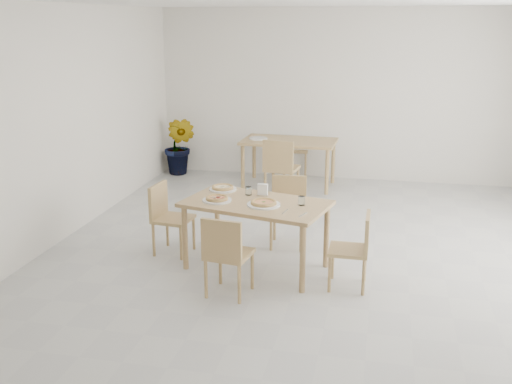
% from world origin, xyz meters
% --- Properties ---
extents(main_table, '(1.65, 1.17, 0.75)m').
position_xyz_m(main_table, '(-0.49, -0.56, 0.67)').
color(main_table, tan).
rests_on(main_table, ground).
extents(chair_south, '(0.46, 0.46, 0.82)m').
position_xyz_m(chair_south, '(-0.62, -1.31, 0.48)').
color(chair_south, tan).
rests_on(chair_south, ground).
extents(chair_north, '(0.43, 0.43, 0.82)m').
position_xyz_m(chair_north, '(-0.27, 0.23, 0.48)').
color(chair_north, tan).
rests_on(chair_north, ground).
extents(chair_west, '(0.44, 0.44, 0.81)m').
position_xyz_m(chair_west, '(-1.59, -0.33, 0.47)').
color(chair_west, tan).
rests_on(chair_west, ground).
extents(chair_east, '(0.39, 0.39, 0.78)m').
position_xyz_m(chair_east, '(0.58, -0.84, 0.45)').
color(chair_east, tan).
rests_on(chair_east, ground).
extents(plate_margherita, '(0.35, 0.35, 0.02)m').
position_xyz_m(plate_margherita, '(-0.39, -0.67, 0.76)').
color(plate_margherita, white).
rests_on(plate_margherita, main_table).
extents(plate_mushroom, '(0.31, 0.31, 0.02)m').
position_xyz_m(plate_mushroom, '(-0.96, -0.19, 0.76)').
color(plate_mushroom, white).
rests_on(plate_mushroom, main_table).
extents(plate_pepperoni, '(0.31, 0.31, 0.02)m').
position_xyz_m(plate_pepperoni, '(-0.91, -0.62, 0.76)').
color(plate_pepperoni, white).
rests_on(plate_pepperoni, main_table).
extents(pizza_margherita, '(0.33, 0.33, 0.03)m').
position_xyz_m(pizza_margherita, '(-0.39, -0.67, 0.78)').
color(pizza_margherita, '#EDCA6F').
rests_on(pizza_margherita, plate_margherita).
extents(pizza_mushroom, '(0.25, 0.25, 0.03)m').
position_xyz_m(pizza_mushroom, '(-0.96, -0.19, 0.78)').
color(pizza_mushroom, '#EDCA6F').
rests_on(pizza_mushroom, plate_mushroom).
extents(pizza_pepperoni, '(0.30, 0.30, 0.03)m').
position_xyz_m(pizza_pepperoni, '(-0.91, -0.62, 0.78)').
color(pizza_pepperoni, '#EDCA6F').
rests_on(pizza_pepperoni, plate_pepperoni).
extents(tumbler_a, '(0.07, 0.07, 0.09)m').
position_xyz_m(tumbler_a, '(-0.63, -0.32, 0.80)').
color(tumbler_a, white).
rests_on(tumbler_a, main_table).
extents(tumbler_b, '(0.07, 0.07, 0.09)m').
position_xyz_m(tumbler_b, '(-0.01, -0.57, 0.80)').
color(tumbler_b, white).
rests_on(tumbler_b, main_table).
extents(napkin_holder, '(0.12, 0.06, 0.13)m').
position_xyz_m(napkin_holder, '(-0.47, -0.32, 0.81)').
color(napkin_holder, silver).
rests_on(napkin_holder, main_table).
extents(fork_a, '(0.07, 0.16, 0.01)m').
position_xyz_m(fork_a, '(0.05, -0.90, 0.75)').
color(fork_a, silver).
rests_on(fork_a, main_table).
extents(fork_b, '(0.04, 0.17, 0.01)m').
position_xyz_m(fork_b, '(-0.14, -0.83, 0.75)').
color(fork_b, silver).
rests_on(fork_b, main_table).
extents(second_table, '(1.52, 0.91, 0.75)m').
position_xyz_m(second_table, '(-0.69, 2.82, 0.67)').
color(second_table, tan).
rests_on(second_table, ground).
extents(chair_back_s, '(0.51, 0.51, 0.93)m').
position_xyz_m(chair_back_s, '(-0.68, 1.98, 0.54)').
color(chair_back_s, tan).
rests_on(chair_back_s, ground).
extents(chair_back_n, '(0.46, 0.46, 0.86)m').
position_xyz_m(chair_back_n, '(-0.70, 3.67, 0.50)').
color(chair_back_n, tan).
rests_on(chair_back_n, ground).
extents(plate_empty, '(0.30, 0.30, 0.02)m').
position_xyz_m(plate_empty, '(-1.19, 2.82, 0.76)').
color(plate_empty, white).
rests_on(plate_empty, second_table).
extents(potted_plant, '(0.64, 0.57, 1.00)m').
position_xyz_m(potted_plant, '(-2.65, 3.15, 0.50)').
color(potted_plant, '#216E26').
rests_on(potted_plant, ground).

